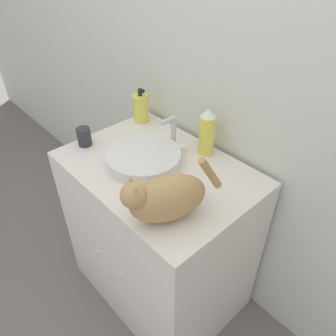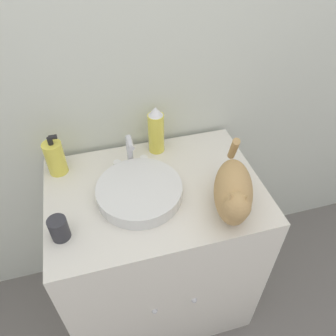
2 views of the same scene
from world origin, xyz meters
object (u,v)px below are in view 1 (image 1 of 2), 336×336
(soap_bottle, at_px, (141,108))
(spray_bottle, at_px, (207,132))
(cat, at_px, (165,198))
(cup, at_px, (84,137))

(soap_bottle, bearing_deg, spray_bottle, 3.88)
(cat, relative_size, cup, 4.21)
(soap_bottle, xyz_separation_m, cup, (-0.00, -0.33, -0.03))
(cat, relative_size, spray_bottle, 1.66)
(cat, distance_m, soap_bottle, 0.70)
(spray_bottle, distance_m, cup, 0.55)
(cat, bearing_deg, cup, -72.71)
(spray_bottle, xyz_separation_m, cup, (-0.42, -0.36, -0.06))
(soap_bottle, distance_m, spray_bottle, 0.42)
(cat, height_order, cup, cat)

